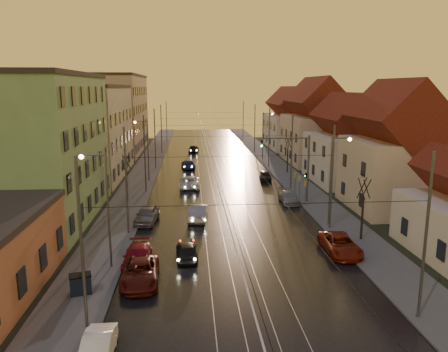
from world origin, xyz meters
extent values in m
plane|color=black|center=(0.00, 0.00, 0.00)|extent=(160.00, 160.00, 0.00)
cube|color=black|center=(0.00, 40.00, 0.02)|extent=(16.00, 120.00, 0.04)
cube|color=#4C4C4C|center=(-10.00, 40.00, 0.07)|extent=(4.00, 120.00, 0.15)
cube|color=#4C4C4C|center=(10.00, 40.00, 0.07)|extent=(4.00, 120.00, 0.15)
cube|color=gray|center=(-2.20, 40.00, 0.06)|extent=(0.06, 120.00, 0.03)
cube|color=gray|center=(-0.77, 40.00, 0.06)|extent=(0.06, 120.00, 0.03)
cube|color=gray|center=(0.77, 40.00, 0.06)|extent=(0.06, 120.00, 0.03)
cube|color=gray|center=(2.20, 40.00, 0.06)|extent=(0.06, 120.00, 0.03)
cube|color=#6E945E|center=(-17.50, 14.00, 6.50)|extent=(10.00, 18.00, 13.00)
cube|color=tan|center=(-17.50, 34.00, 6.00)|extent=(10.00, 20.00, 12.00)
cube|color=tan|center=(-17.50, 58.00, 7.00)|extent=(10.00, 24.00, 14.00)
cube|color=beige|center=(17.00, 15.00, 3.50)|extent=(8.50, 10.00, 7.00)
pyramid|color=#501312|center=(17.00, 15.00, 8.90)|extent=(8.67, 10.20, 3.80)
cube|color=silver|center=(17.00, 28.00, 3.00)|extent=(9.00, 12.00, 6.00)
pyramid|color=#501312|center=(17.00, 28.00, 7.60)|extent=(9.18, 12.24, 3.20)
cube|color=beige|center=(17.00, 43.00, 3.75)|extent=(9.00, 14.00, 7.50)
pyramid|color=#501312|center=(17.00, 43.00, 9.50)|extent=(9.18, 14.28, 4.00)
cube|color=silver|center=(17.00, 61.00, 3.25)|extent=(9.00, 16.00, 6.50)
pyramid|color=#501312|center=(17.00, 61.00, 8.25)|extent=(9.18, 16.32, 3.50)
cylinder|color=#595B60|center=(-8.60, -6.00, 4.50)|extent=(0.16, 0.16, 9.00)
cylinder|color=#595B60|center=(8.60, -6.00, 4.50)|extent=(0.16, 0.16, 9.00)
cylinder|color=#595B60|center=(-8.60, 9.00, 4.50)|extent=(0.16, 0.16, 9.00)
cylinder|color=#595B60|center=(8.60, 9.00, 4.50)|extent=(0.16, 0.16, 9.00)
cylinder|color=#595B60|center=(-8.60, 24.00, 4.50)|extent=(0.16, 0.16, 9.00)
cylinder|color=#595B60|center=(8.60, 24.00, 4.50)|extent=(0.16, 0.16, 9.00)
cylinder|color=#595B60|center=(-8.60, 39.00, 4.50)|extent=(0.16, 0.16, 9.00)
cylinder|color=#595B60|center=(8.60, 39.00, 4.50)|extent=(0.16, 0.16, 9.00)
cylinder|color=#595B60|center=(-8.60, 54.00, 4.50)|extent=(0.16, 0.16, 9.00)
cylinder|color=#595B60|center=(8.60, 54.00, 4.50)|extent=(0.16, 0.16, 9.00)
cylinder|color=#595B60|center=(-8.60, 72.00, 4.50)|extent=(0.16, 0.16, 9.00)
cylinder|color=#595B60|center=(8.60, 72.00, 4.50)|extent=(0.16, 0.16, 9.00)
cylinder|color=#595B60|center=(-8.80, 2.00, 4.00)|extent=(0.14, 0.14, 8.00)
cylinder|color=#595B60|center=(-9.60, 2.00, 7.80)|extent=(1.60, 0.10, 0.10)
sphere|color=#FFD88C|center=(-10.32, 2.00, 7.70)|extent=(0.32, 0.32, 0.32)
cylinder|color=#595B60|center=(8.80, 10.00, 4.00)|extent=(0.14, 0.14, 8.00)
cylinder|color=#595B60|center=(9.60, 10.00, 7.80)|extent=(1.60, 0.10, 0.10)
sphere|color=#FFD88C|center=(10.32, 10.00, 7.70)|extent=(0.32, 0.32, 0.32)
cylinder|color=#595B60|center=(-8.80, 30.00, 4.00)|extent=(0.14, 0.14, 8.00)
cylinder|color=#595B60|center=(-9.60, 30.00, 7.80)|extent=(1.60, 0.10, 0.10)
sphere|color=#FFD88C|center=(-10.32, 30.00, 7.70)|extent=(0.32, 0.32, 0.32)
cylinder|color=#595B60|center=(8.80, 46.00, 4.00)|extent=(0.14, 0.14, 8.00)
cylinder|color=#595B60|center=(9.60, 46.00, 7.80)|extent=(1.60, 0.10, 0.10)
sphere|color=#FFD88C|center=(10.32, 46.00, 7.70)|extent=(0.32, 0.32, 0.32)
cylinder|color=#595B60|center=(9.00, 18.00, 3.60)|extent=(0.20, 0.20, 7.20)
cylinder|color=#595B60|center=(6.40, 18.00, 6.90)|extent=(5.20, 0.14, 0.14)
imported|color=black|center=(4.00, 18.00, 6.30)|extent=(0.15, 0.18, 0.90)
sphere|color=#19FF3F|center=(4.00, 17.88, 6.15)|extent=(0.20, 0.20, 0.20)
cylinder|color=black|center=(-10.20, 20.00, 1.75)|extent=(0.18, 0.18, 3.50)
cylinder|color=black|center=(-9.97, 20.09, 4.30)|extent=(0.37, 0.92, 1.61)
cylinder|color=black|center=(-10.29, 20.23, 4.30)|extent=(0.91, 0.40, 1.61)
cylinder|color=black|center=(-10.43, 19.91, 4.30)|extent=(0.37, 0.92, 1.61)
cylinder|color=black|center=(-10.07, 19.78, 4.30)|extent=(0.84, 0.54, 1.62)
cylinder|color=black|center=(10.20, 6.00, 1.75)|extent=(0.18, 0.18, 3.50)
cylinder|color=black|center=(10.43, 6.09, 4.30)|extent=(0.37, 0.92, 1.61)
cylinder|color=black|center=(10.11, 6.23, 4.30)|extent=(0.91, 0.40, 1.61)
cylinder|color=black|center=(9.97, 5.91, 4.30)|extent=(0.37, 0.92, 1.61)
cylinder|color=black|center=(10.32, 5.78, 4.30)|extent=(0.84, 0.54, 1.62)
cylinder|color=black|center=(10.40, 34.00, 1.75)|extent=(0.18, 0.18, 3.50)
cylinder|color=black|center=(10.63, 34.09, 4.30)|extent=(0.37, 0.92, 1.61)
cylinder|color=black|center=(10.31, 34.23, 4.30)|extent=(0.91, 0.40, 1.61)
cylinder|color=black|center=(10.17, 33.91, 4.30)|extent=(0.37, 0.92, 1.61)
cylinder|color=black|center=(10.53, 33.78, 4.30)|extent=(0.84, 0.54, 1.62)
imported|color=black|center=(-3.70, 3.25, 0.62)|extent=(1.67, 3.74, 1.25)
imported|color=#A4A3A8|center=(-2.72, 12.55, 0.75)|extent=(2.04, 4.67, 1.49)
imported|color=silver|center=(-3.49, 25.93, 0.72)|extent=(2.40, 5.20, 1.44)
imported|color=navy|center=(-3.72, 38.75, 0.66)|extent=(2.25, 4.70, 1.32)
imported|color=black|center=(-2.77, 55.45, 0.71)|extent=(2.14, 4.32, 1.42)
imported|color=white|center=(-7.60, -8.44, 0.61)|extent=(1.32, 3.72, 1.22)
imported|color=#57160E|center=(-6.58, -0.45, 0.68)|extent=(2.50, 5.03, 1.37)
imported|color=maroon|center=(-7.09, 2.35, 0.65)|extent=(1.84, 4.47, 1.30)
imported|color=gray|center=(-7.35, 12.11, 0.75)|extent=(2.28, 4.56, 1.49)
imported|color=maroon|center=(7.60, 3.47, 0.69)|extent=(2.35, 4.98, 1.37)
imported|color=#949499|center=(7.01, 17.97, 0.62)|extent=(1.75, 4.25, 1.23)
imported|color=black|center=(6.46, 29.44, 0.62)|extent=(1.77, 3.76, 1.24)
cube|color=black|center=(-9.88, -1.91, 0.70)|extent=(1.37, 1.10, 1.10)
camera|label=1|loc=(-3.29, -26.32, 12.09)|focal=35.00mm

